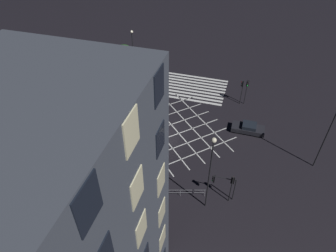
{
  "coord_description": "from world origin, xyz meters",
  "views": [
    {
      "loc": [
        -8.93,
        30.02,
        26.87
      ],
      "look_at": [
        0.0,
        0.0,
        0.94
      ],
      "focal_mm": 32.0,
      "sensor_mm": 36.0,
      "label": 1
    }
  ],
  "objects_px": {
    "traffic_light_se_cross": "(127,75)",
    "waiting_car": "(248,128)",
    "street_tree_far": "(22,161)",
    "street_tree_near": "(124,56)",
    "traffic_light_se_main": "(131,70)",
    "traffic_light_sw_main": "(242,88)",
    "traffic_light_sw_cross": "(247,87)",
    "traffic_light_ne_cross": "(73,141)",
    "street_lamp_west": "(330,127)",
    "street_lamp_far": "(133,54)",
    "traffic_light_nw_cross": "(232,184)",
    "traffic_light_ne_main": "(67,150)",
    "street_lamp_east": "(211,164)",
    "traffic_light_nw_main": "(222,182)"
  },
  "relations": [
    {
      "from": "traffic_light_se_cross",
      "to": "waiting_car",
      "type": "height_order",
      "value": "traffic_light_se_cross"
    },
    {
      "from": "street_tree_far",
      "to": "waiting_car",
      "type": "relative_size",
      "value": 1.24
    },
    {
      "from": "traffic_light_se_cross",
      "to": "street_tree_near",
      "type": "xyz_separation_m",
      "value": [
        2.44,
        -4.59,
        0.75
      ]
    },
    {
      "from": "traffic_light_se_main",
      "to": "waiting_car",
      "type": "bearing_deg",
      "value": -18.98
    },
    {
      "from": "traffic_light_sw_main",
      "to": "traffic_light_se_cross",
      "type": "height_order",
      "value": "traffic_light_se_cross"
    },
    {
      "from": "traffic_light_sw_cross",
      "to": "traffic_light_se_main",
      "type": "height_order",
      "value": "traffic_light_sw_cross"
    },
    {
      "from": "traffic_light_ne_cross",
      "to": "traffic_light_se_main",
      "type": "distance_m",
      "value": 18.32
    },
    {
      "from": "traffic_light_sw_main",
      "to": "street_lamp_west",
      "type": "height_order",
      "value": "street_lamp_west"
    },
    {
      "from": "traffic_light_ne_cross",
      "to": "street_lamp_far",
      "type": "relative_size",
      "value": 0.43
    },
    {
      "from": "traffic_light_sw_main",
      "to": "traffic_light_se_cross",
      "type": "relative_size",
      "value": 0.98
    },
    {
      "from": "traffic_light_nw_cross",
      "to": "traffic_light_ne_main",
      "type": "xyz_separation_m",
      "value": [
        18.96,
        0.39,
        -0.01
      ]
    },
    {
      "from": "street_lamp_east",
      "to": "street_lamp_far",
      "type": "xyz_separation_m",
      "value": [
        15.47,
        -19.51,
        -0.23
      ]
    },
    {
      "from": "traffic_light_ne_cross",
      "to": "street_tree_near",
      "type": "xyz_separation_m",
      "value": [
        2.32,
        -20.91,
        0.63
      ]
    },
    {
      "from": "street_lamp_west",
      "to": "street_lamp_far",
      "type": "relative_size",
      "value": 0.88
    },
    {
      "from": "traffic_light_sw_main",
      "to": "waiting_car",
      "type": "xyz_separation_m",
      "value": [
        -1.84,
        6.41,
        -2.27
      ]
    },
    {
      "from": "traffic_light_se_cross",
      "to": "traffic_light_sw_cross",
      "type": "bearing_deg",
      "value": 95.14
    },
    {
      "from": "traffic_light_nw_cross",
      "to": "street_lamp_west",
      "type": "height_order",
      "value": "street_lamp_west"
    },
    {
      "from": "traffic_light_sw_cross",
      "to": "traffic_light_nw_main",
      "type": "bearing_deg",
      "value": -2.59
    },
    {
      "from": "traffic_light_ne_cross",
      "to": "traffic_light_sw_main",
      "type": "xyz_separation_m",
      "value": [
        -17.84,
        -17.9,
        -0.23
      ]
    },
    {
      "from": "traffic_light_ne_main",
      "to": "street_lamp_east",
      "type": "relative_size",
      "value": 0.39
    },
    {
      "from": "traffic_light_ne_main",
      "to": "street_lamp_east",
      "type": "xyz_separation_m",
      "value": [
        -16.68,
        1.03,
        3.79
      ]
    },
    {
      "from": "traffic_light_nw_main",
      "to": "traffic_light_se_main",
      "type": "bearing_deg",
      "value": -46.46
    },
    {
      "from": "street_lamp_west",
      "to": "traffic_light_se_cross",
      "type": "bearing_deg",
      "value": -18.05
    },
    {
      "from": "traffic_light_nw_cross",
      "to": "waiting_car",
      "type": "relative_size",
      "value": 0.85
    },
    {
      "from": "traffic_light_nw_main",
      "to": "traffic_light_sw_main",
      "type": "xyz_separation_m",
      "value": [
        -0.13,
        -18.39,
        0.52
      ]
    },
    {
      "from": "traffic_light_se_main",
      "to": "waiting_car",
      "type": "xyz_separation_m",
      "value": [
        -19.85,
        6.82,
        -2.17
      ]
    },
    {
      "from": "traffic_light_nw_main",
      "to": "traffic_light_nw_cross",
      "type": "bearing_deg",
      "value": 167.97
    },
    {
      "from": "traffic_light_sw_main",
      "to": "street_tree_far",
      "type": "bearing_deg",
      "value": 48.26
    },
    {
      "from": "traffic_light_ne_cross",
      "to": "street_lamp_east",
      "type": "height_order",
      "value": "street_lamp_east"
    },
    {
      "from": "traffic_light_se_main",
      "to": "traffic_light_ne_main",
      "type": "bearing_deg",
      "value": -90.19
    },
    {
      "from": "traffic_light_nw_cross",
      "to": "traffic_light_nw_main",
      "type": "bearing_deg",
      "value": 77.97
    },
    {
      "from": "street_tree_far",
      "to": "traffic_light_sw_main",
      "type": "bearing_deg",
      "value": -131.74
    },
    {
      "from": "traffic_light_sw_main",
      "to": "waiting_car",
      "type": "height_order",
      "value": "traffic_light_sw_main"
    },
    {
      "from": "street_tree_near",
      "to": "waiting_car",
      "type": "bearing_deg",
      "value": 156.82
    },
    {
      "from": "traffic_light_sw_cross",
      "to": "waiting_car",
      "type": "xyz_separation_m",
      "value": [
        -1.14,
        6.49,
        -2.37
      ]
    },
    {
      "from": "traffic_light_ne_main",
      "to": "traffic_light_se_main",
      "type": "xyz_separation_m",
      "value": [
        -0.06,
        -19.41,
        0.1
      ]
    },
    {
      "from": "traffic_light_ne_cross",
      "to": "street_lamp_west",
      "type": "height_order",
      "value": "street_lamp_west"
    },
    {
      "from": "traffic_light_se_cross",
      "to": "traffic_light_se_main",
      "type": "height_order",
      "value": "traffic_light_se_cross"
    },
    {
      "from": "traffic_light_sw_cross",
      "to": "street_lamp_west",
      "type": "height_order",
      "value": "street_lamp_west"
    },
    {
      "from": "traffic_light_se_cross",
      "to": "traffic_light_se_main",
      "type": "xyz_separation_m",
      "value": [
        0.29,
        -1.99,
        -0.21
      ]
    },
    {
      "from": "traffic_light_ne_cross",
      "to": "traffic_light_ne_main",
      "type": "bearing_deg",
      "value": 168.14
    },
    {
      "from": "traffic_light_sw_main",
      "to": "traffic_light_se_cross",
      "type": "xyz_separation_m",
      "value": [
        17.71,
        1.58,
        0.12
      ]
    },
    {
      "from": "traffic_light_sw_cross",
      "to": "traffic_light_se_main",
      "type": "bearing_deg",
      "value": -91.03
    },
    {
      "from": "traffic_light_se_main",
      "to": "street_tree_near",
      "type": "distance_m",
      "value": 3.5
    },
    {
      "from": "traffic_light_nw_cross",
      "to": "waiting_car",
      "type": "bearing_deg",
      "value": -4.43
    },
    {
      "from": "street_lamp_far",
      "to": "street_tree_near",
      "type": "height_order",
      "value": "street_lamp_far"
    },
    {
      "from": "traffic_light_sw_main",
      "to": "traffic_light_se_cross",
      "type": "distance_m",
      "value": 17.79
    },
    {
      "from": "traffic_light_ne_main",
      "to": "traffic_light_se_cross",
      "type": "relative_size",
      "value": 0.91
    },
    {
      "from": "traffic_light_se_cross",
      "to": "street_lamp_far",
      "type": "distance_m",
      "value": 3.52
    },
    {
      "from": "traffic_light_ne_main",
      "to": "waiting_car",
      "type": "relative_size",
      "value": 0.85
    }
  ]
}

